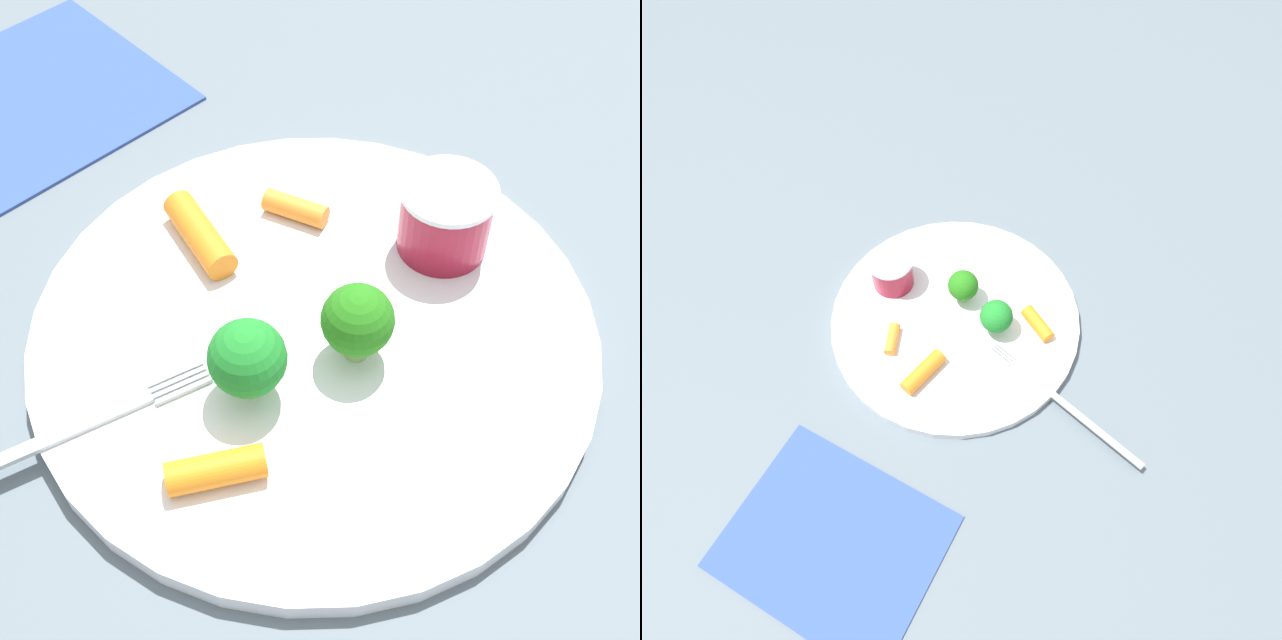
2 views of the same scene
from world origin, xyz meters
TOP-DOWN VIEW (x-y plane):
  - ground_plane at (0.00, 0.00)m, footprint 2.40×2.40m
  - plate at (0.00, 0.00)m, footprint 0.28×0.28m
  - sauce_cup at (0.08, -0.02)m, footprint 0.05×0.05m
  - broccoli_floret_0 at (-0.00, -0.03)m, footprint 0.03×0.03m
  - broccoli_floret_1 at (-0.05, 0.00)m, footprint 0.04×0.04m
  - carrot_stick_0 at (0.05, 0.05)m, footprint 0.02×0.04m
  - carrot_stick_1 at (-0.09, -0.02)m, footprint 0.04×0.04m
  - carrot_stick_2 at (0.01, 0.08)m, footprint 0.04×0.06m
  - fork at (-0.14, 0.06)m, footprint 0.18×0.09m
  - napkin at (0.02, 0.26)m, footprint 0.21×0.18m

SIDE VIEW (x-z plane):
  - ground_plane at x=0.00m, z-range 0.00..0.00m
  - napkin at x=0.02m, z-range 0.00..0.00m
  - plate at x=0.00m, z-range 0.00..0.01m
  - fork at x=-0.14m, z-range 0.01..0.01m
  - carrot_stick_0 at x=0.05m, z-range 0.01..0.02m
  - carrot_stick_1 at x=-0.09m, z-range 0.01..0.03m
  - carrot_stick_2 at x=0.01m, z-range 0.01..0.03m
  - sauce_cup at x=0.08m, z-range 0.01..0.05m
  - broccoli_floret_0 at x=0.00m, z-range 0.02..0.06m
  - broccoli_floret_1 at x=-0.05m, z-range 0.02..0.06m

